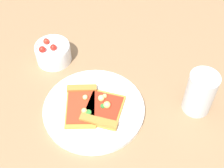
% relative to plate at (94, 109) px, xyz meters
% --- Properties ---
extents(ground_plane, '(2.40, 2.40, 0.00)m').
position_rel_plate_xyz_m(ground_plane, '(0.02, 0.02, -0.01)').
color(ground_plane, '#93704C').
rests_on(ground_plane, ground).
extents(plate, '(0.27, 0.27, 0.01)m').
position_rel_plate_xyz_m(plate, '(0.00, 0.00, 0.00)').
color(plate, white).
rests_on(plate, ground_plane).
extents(pizza_slice_near, '(0.10, 0.15, 0.02)m').
position_rel_plate_xyz_m(pizza_slice_near, '(-0.03, 0.02, 0.01)').
color(pizza_slice_near, gold).
rests_on(pizza_slice_near, plate).
extents(pizza_slice_far, '(0.14, 0.14, 0.03)m').
position_rel_plate_xyz_m(pizza_slice_far, '(0.02, -0.02, 0.01)').
color(pizza_slice_far, gold).
rests_on(pizza_slice_far, plate).
extents(salad_bowl, '(0.11, 0.11, 0.07)m').
position_rel_plate_xyz_m(salad_bowl, '(-0.09, 0.21, 0.02)').
color(salad_bowl, white).
rests_on(salad_bowl, ground_plane).
extents(soda_glass, '(0.08, 0.08, 0.12)m').
position_rel_plate_xyz_m(soda_glass, '(0.27, -0.04, 0.05)').
color(soda_glass, silver).
rests_on(soda_glass, ground_plane).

